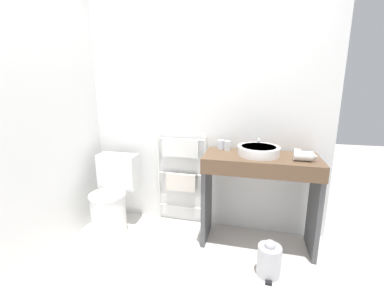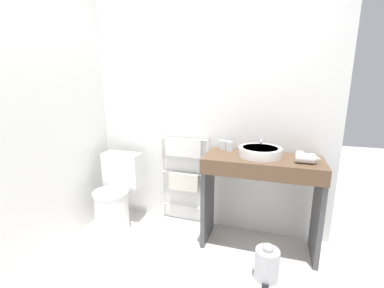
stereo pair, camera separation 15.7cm
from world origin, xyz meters
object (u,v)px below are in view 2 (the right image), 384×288
toilet (116,196)px  cup_near_edge (230,146)px  towel_radiator (184,167)px  hair_dryer (306,158)px  sink_basin (260,152)px  cup_near_wall (223,145)px  trash_bin (267,263)px

toilet → cup_near_edge: bearing=11.5°
towel_radiator → hair_dryer: size_ratio=5.04×
toilet → towel_radiator: (0.66, 0.32, 0.29)m
sink_basin → cup_near_edge: (-0.29, 0.11, 0.00)m
towel_radiator → cup_near_wall: towel_radiator is taller
sink_basin → cup_near_wall: size_ratio=4.14×
cup_near_edge → hair_dryer: 0.69m
toilet → trash_bin: bearing=-11.0°
towel_radiator → trash_bin: 1.22m
cup_near_wall → sink_basin: bearing=-21.5°
cup_near_edge → trash_bin: cup_near_edge is taller
cup_near_edge → trash_bin: size_ratio=0.30×
hair_dryer → cup_near_wall: bearing=162.7°
toilet → cup_near_edge: cup_near_edge is taller
hair_dryer → trash_bin: (-0.25, -0.35, -0.80)m
towel_radiator → cup_near_edge: towel_radiator is taller
sink_basin → hair_dryer: (0.37, -0.09, -0.00)m
toilet → hair_dryer: 1.91m
sink_basin → trash_bin: bearing=-74.0°
cup_near_wall → trash_bin: bearing=-49.9°
trash_bin → cup_near_edge: bearing=127.6°
cup_near_wall → trash_bin: cup_near_wall is taller
cup_near_edge → sink_basin: bearing=-19.8°
cup_near_edge → trash_bin: bearing=-52.4°
sink_basin → trash_bin: sink_basin is taller
sink_basin → cup_near_wall: 0.39m
trash_bin → towel_radiator: bearing=145.9°
toilet → cup_near_wall: size_ratio=8.74×
sink_basin → cup_near_edge: cup_near_edge is taller
towel_radiator → sink_basin: 0.86m
cup_near_wall → hair_dryer: bearing=-17.3°
toilet → sink_basin: 1.57m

